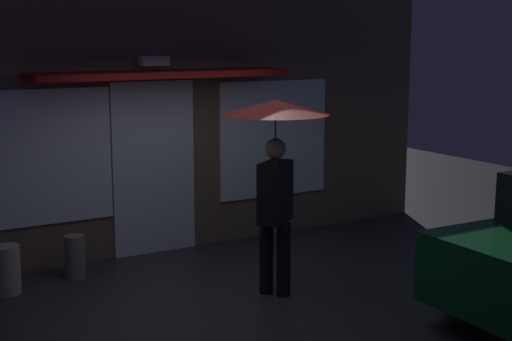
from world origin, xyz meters
TOP-DOWN VIEW (x-y plane):
  - ground_plane at (0.00, 0.00)m, footprint 18.00×18.00m
  - building_facade at (0.00, 2.34)m, footprint 8.50×1.00m
  - person_with_umbrella at (0.47, 0.04)m, footprint 1.13×1.13m
  - sidewalk_bollard at (-1.21, 1.69)m, footprint 0.23×0.23m
  - sidewalk_bollard_2 at (-2.01, 1.52)m, footprint 0.29×0.29m

SIDE VIEW (x-z plane):
  - ground_plane at x=0.00m, z-range 0.00..0.00m
  - sidewalk_bollard at x=-1.21m, z-range 0.00..0.50m
  - sidewalk_bollard_2 at x=-2.01m, z-range 0.00..0.53m
  - person_with_umbrella at x=0.47m, z-range 0.56..2.66m
  - building_facade at x=0.00m, z-range -0.01..3.88m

